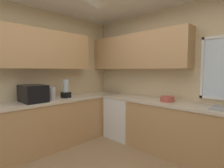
{
  "coord_description": "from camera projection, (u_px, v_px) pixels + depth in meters",
  "views": [
    {
      "loc": [
        1.46,
        -1.29,
        1.42
      ],
      "look_at": [
        -0.54,
        0.76,
        1.19
      ],
      "focal_mm": 27.93,
      "sensor_mm": 36.0,
      "label": 1
    }
  ],
  "objects": [
    {
      "name": "room_shell",
      "position": [
        109.0,
        48.0,
        2.51
      ],
      "size": [
        3.86,
        3.76,
        2.63
      ],
      "color": "beige",
      "rests_on": "ground_plane"
    },
    {
      "name": "counter_run_back",
      "position": [
        174.0,
        128.0,
        2.95
      ],
      "size": [
        2.95,
        0.65,
        0.88
      ],
      "color": "tan",
      "rests_on": "ground_plane"
    },
    {
      "name": "blender_appliance",
      "position": [
        66.0,
        89.0,
        3.42
      ],
      "size": [
        0.15,
        0.15,
        0.36
      ],
      "color": "black",
      "rests_on": "counter_run_left"
    },
    {
      "name": "microwave",
      "position": [
        33.0,
        93.0,
        2.97
      ],
      "size": [
        0.48,
        0.36,
        0.29
      ],
      "primitive_type": "cube",
      "color": "black",
      "rests_on": "counter_run_left"
    },
    {
      "name": "counter_run_left",
      "position": [
        41.0,
        125.0,
        3.1
      ],
      "size": [
        0.65,
        3.37,
        0.88
      ],
      "color": "tan",
      "rests_on": "ground_plane"
    },
    {
      "name": "kettle",
      "position": [
        52.0,
        93.0,
        3.2
      ],
      "size": [
        0.11,
        0.11,
        0.23
      ],
      "primitive_type": "cylinder",
      "color": "#B7B7BC",
      "rests_on": "counter_run_left"
    },
    {
      "name": "bowl",
      "position": [
        167.0,
        99.0,
        3.01
      ],
      "size": [
        0.23,
        0.23,
        0.09
      ],
      "primitive_type": "cylinder",
      "color": "#B74C42",
      "rests_on": "counter_run_back"
    },
    {
      "name": "dishwasher",
      "position": [
        123.0,
        117.0,
        3.7
      ],
      "size": [
        0.6,
        0.6,
        0.84
      ],
      "primitive_type": "cube",
      "color": "white",
      "rests_on": "ground_plane"
    }
  ]
}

